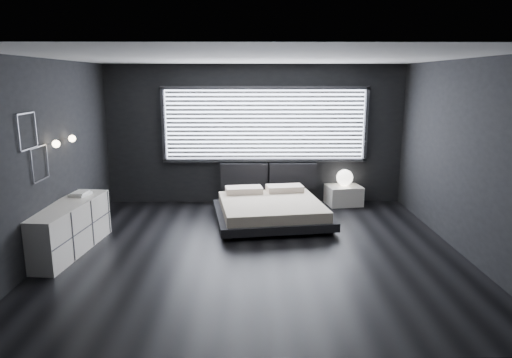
{
  "coord_description": "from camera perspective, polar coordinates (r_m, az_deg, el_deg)",
  "views": [
    {
      "loc": [
        -0.08,
        -6.47,
        2.52
      ],
      "look_at": [
        0.0,
        0.85,
        0.9
      ],
      "focal_mm": 32.0,
      "sensor_mm": 36.0,
      "label": 1
    }
  ],
  "objects": [
    {
      "name": "nightstand",
      "position": [
        9.46,
        10.88,
        -1.99
      ],
      "size": [
        0.75,
        0.65,
        0.39
      ],
      "primitive_type": "cube",
      "rotation": [
        0.0,
        0.0,
        0.16
      ],
      "color": "white",
      "rests_on": "ground"
    },
    {
      "name": "sconce_near",
      "position": [
        7.16,
        -23.73,
        4.04
      ],
      "size": [
        0.18,
        0.11,
        0.11
      ],
      "color": "silver",
      "rests_on": "ground"
    },
    {
      "name": "headboard",
      "position": [
        9.33,
        1.56,
        0.4
      ],
      "size": [
        1.96,
        0.16,
        0.52
      ],
      "color": "black",
      "rests_on": "ground"
    },
    {
      "name": "room",
      "position": [
        6.57,
        0.08,
        2.66
      ],
      "size": [
        6.04,
        6.0,
        2.8
      ],
      "color": "black",
      "rests_on": "ground"
    },
    {
      "name": "orb_lamp",
      "position": [
        9.4,
        11.02,
        0.18
      ],
      "size": [
        0.33,
        0.33,
        0.33
      ],
      "primitive_type": "sphere",
      "color": "white",
      "rests_on": "nightstand"
    },
    {
      "name": "sconce_far",
      "position": [
        7.71,
        -22.02,
        4.71
      ],
      "size": [
        0.18,
        0.11,
        0.11
      ],
      "color": "silver",
      "rests_on": "ground"
    },
    {
      "name": "dresser",
      "position": [
        7.29,
        -22.41,
        -5.69
      ],
      "size": [
        0.71,
        1.87,
        0.73
      ],
      "color": "white",
      "rests_on": "ground"
    },
    {
      "name": "bed",
      "position": [
        8.17,
        1.84,
        -3.78
      ],
      "size": [
        2.19,
        2.11,
        0.5
      ],
      "color": "black",
      "rests_on": "ground"
    },
    {
      "name": "book_stack",
      "position": [
        7.63,
        -21.13,
        -1.72
      ],
      "size": [
        0.3,
        0.36,
        0.06
      ],
      "color": "white",
      "rests_on": "dresser"
    },
    {
      "name": "wall_art_upper",
      "position": [
        6.63,
        -26.65,
        5.35
      ],
      "size": [
        0.01,
        0.48,
        0.48
      ],
      "color": "#47474C",
      "rests_on": "ground"
    },
    {
      "name": "wall_art_lower",
      "position": [
        6.91,
        -25.39,
        1.77
      ],
      "size": [
        0.01,
        0.48,
        0.48
      ],
      "color": "#47474C",
      "rests_on": "ground"
    },
    {
      "name": "window",
      "position": [
        9.22,
        1.13,
        6.81
      ],
      "size": [
        4.14,
        0.09,
        1.52
      ],
      "color": "white",
      "rests_on": "ground"
    }
  ]
}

